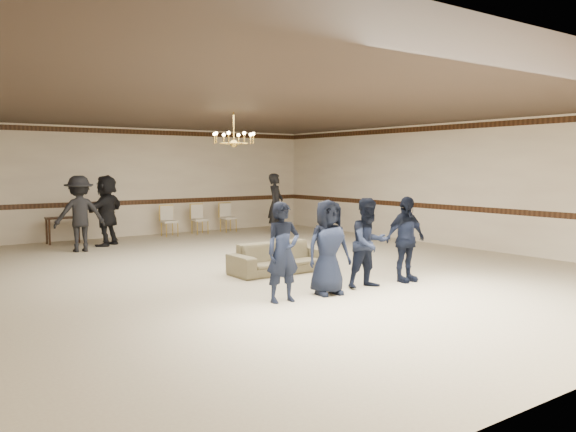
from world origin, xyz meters
name	(u,v)px	position (x,y,z in m)	size (l,w,h in m)	color
room	(260,190)	(0.00, 0.00, 1.60)	(12.01, 14.01, 3.21)	#B6AC8C
chair_rail	(131,203)	(0.00, 6.99, 1.00)	(12.00, 0.02, 0.14)	#3B2111
crown_molding	(129,132)	(0.00, 6.99, 3.08)	(12.00, 0.02, 0.14)	#3B2111
chandelier	(234,128)	(0.00, 1.00, 2.88)	(0.94, 0.94, 0.89)	gold
boy_a	(283,252)	(-1.23, -2.51, 0.77)	(0.56, 0.37, 1.54)	black
boy_b	(328,247)	(-0.33, -2.51, 0.77)	(0.75, 0.49, 1.54)	black
boy_c	(369,243)	(0.57, -2.51, 0.77)	(0.75, 0.58, 1.54)	black
boy_d	(405,239)	(1.47, -2.51, 0.77)	(0.90, 0.38, 1.54)	black
settee	(280,258)	(0.16, -0.47, 0.29)	(2.00, 0.78, 0.59)	brown
adult_left	(80,214)	(-2.16, 4.70, 0.92)	(1.19, 0.69, 1.85)	black
adult_mid	(107,210)	(-1.26, 5.40, 0.92)	(1.71, 0.55, 1.85)	black
adult_right	(276,204)	(3.84, 5.00, 0.92)	(0.67, 0.44, 1.85)	black
banquet_chair_left	(169,221)	(0.91, 6.29, 0.45)	(0.44, 0.44, 0.90)	beige
banquet_chair_mid	(200,219)	(1.91, 6.29, 0.45)	(0.44, 0.44, 0.90)	beige
banquet_chair_right	(228,218)	(2.91, 6.29, 0.45)	(0.44, 0.44, 0.90)	beige
console_table	(63,230)	(-2.09, 6.49, 0.36)	(0.86, 0.36, 0.72)	#331A11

